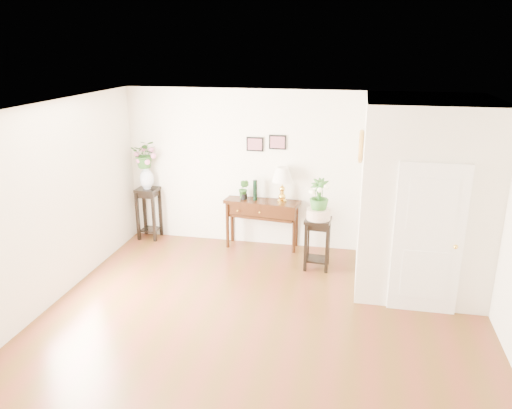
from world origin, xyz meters
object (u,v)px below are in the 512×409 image
(table_lamp, at_px, (282,182))
(plant_stand_b, at_px, (317,243))
(plant_stand_a, at_px, (149,213))
(console_table, at_px, (262,224))

(table_lamp, xyz_separation_m, plant_stand_b, (0.70, -0.69, -0.81))
(table_lamp, bearing_deg, plant_stand_a, 180.00)
(plant_stand_a, height_order, plant_stand_b, plant_stand_a)
(console_table, distance_m, plant_stand_a, 2.16)
(table_lamp, height_order, plant_stand_b, table_lamp)
(console_table, xyz_separation_m, plant_stand_a, (-2.16, 0.00, 0.05))
(plant_stand_b, bearing_deg, table_lamp, 135.14)
(plant_stand_a, bearing_deg, table_lamp, 0.00)
(console_table, height_order, plant_stand_b, console_table)
(console_table, xyz_separation_m, plant_stand_b, (1.05, -0.69, -0.01))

